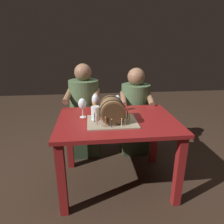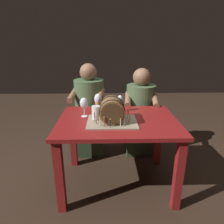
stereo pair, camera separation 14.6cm
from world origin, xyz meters
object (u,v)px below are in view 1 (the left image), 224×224
Objects in this scene: dining_table at (117,131)px; person_seated_right at (135,114)px; wine_glass_red at (117,100)px; beer_pint at (96,114)px; wine_glass_empty at (82,104)px; person_seated_left at (85,114)px; barrel_cake at (112,111)px; wine_glass_amber at (95,100)px.

person_seated_right reaches higher than dining_table.
beer_pint is at bearing -136.03° from wine_glass_red.
person_seated_right is at bearing 51.26° from beer_pint.
wine_glass_empty is 1.40× the size of beer_pint.
wine_glass_red is 0.15× the size of person_seated_left.
wine_glass_empty is 0.17m from beer_pint.
beer_pint is at bearing 156.51° from barrel_cake.
person_seated_left is at bearing 110.34° from barrel_cake.
barrel_cake is at bearing -23.49° from beer_pint.
barrel_cake is 3.30× the size of beer_pint.
dining_table is 0.33m from wine_glass_red.
person_seated_right reaches higher than wine_glass_red.
wine_glass_amber is at bearing 88.16° from beer_pint.
wine_glass_empty is 0.64m from person_seated_left.
dining_table is at bearing 52.03° from barrel_cake.
beer_pint is at bearing -128.74° from person_seated_right.
person_seated_left is at bearing 129.77° from wine_glass_red.
dining_table is 2.50× the size of barrel_cake.
wine_glass_empty is 1.07× the size of wine_glass_red.
dining_table is 5.90× the size of wine_glass_empty.
beer_pint is at bearing -91.84° from wine_glass_amber.
person_seated_left is at bearing 116.55° from dining_table.
dining_table is 0.73m from person_seated_left.
person_seated_right is (0.52, 0.41, -0.32)m from wine_glass_amber.
person_seated_right reaches higher than wine_glass_amber.
wine_glass_empty reaches higher than wine_glass_red.
wine_glass_red reaches higher than beer_pint.
person_seated_left is (-0.27, 0.73, -0.27)m from barrel_cake.
barrel_cake is 0.35m from wine_glass_amber.
wine_glass_red is (0.23, -0.02, -0.00)m from wine_glass_amber.
wine_glass_red reaches higher than dining_table.
wine_glass_amber is 0.26m from beer_pint.
beer_pint is at bearing -177.57° from dining_table.
person_seated_left is (0.00, 0.56, -0.30)m from wine_glass_empty.
dining_table is 0.43m from wine_glass_empty.
dining_table is 5.92× the size of wine_glass_amber.
wine_glass_empty is 0.17× the size of person_seated_right.
wine_glass_red is (0.03, 0.22, 0.25)m from dining_table.
wine_glass_amber is at bearing -141.80° from person_seated_right.
barrel_cake is 0.17m from beer_pint.
barrel_cake reaches higher than wine_glass_amber.
wine_glass_amber reaches higher than dining_table.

